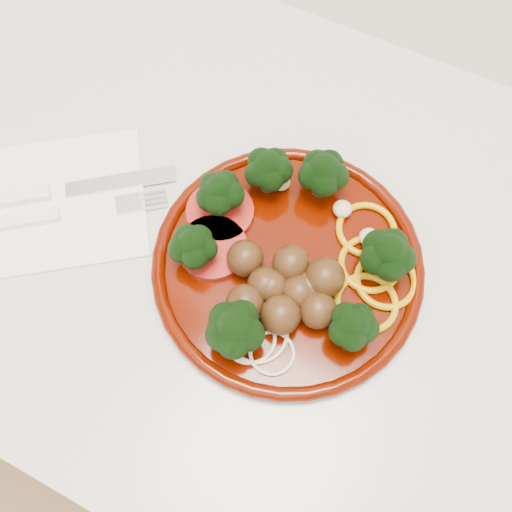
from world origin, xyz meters
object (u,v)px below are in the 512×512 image
at_px(napkin, 70,200).
at_px(fork, 42,217).
at_px(knife, 44,193).
at_px(plate, 287,260).

xyz_separation_m(napkin, fork, (-0.01, -0.03, 0.01)).
bearing_deg(napkin, knife, -164.47).
xyz_separation_m(plate, fork, (-0.25, -0.07, -0.01)).
bearing_deg(knife, plate, -29.29).
distance_m(plate, knife, 0.27).
relative_size(knife, fork, 1.12).
xyz_separation_m(plate, knife, (-0.26, -0.04, -0.01)).
relative_size(plate, napkin, 1.72).
height_order(knife, fork, knife).
bearing_deg(plate, napkin, -171.83).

